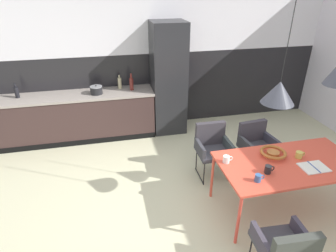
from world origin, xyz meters
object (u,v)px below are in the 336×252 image
(refrigerator_column, at_px, (168,79))
(mug_glass_clear, at_px, (268,169))
(bottle_wine_green, at_px, (17,92))
(armchair_far_side, at_px, (287,247))
(bottle_spice_small, at_px, (120,83))
(pendant_lamp_over_table_near, at_px, (279,92))
(armchair_head_of_table, at_px, (212,144))
(armchair_by_stool, at_px, (256,141))
(mug_short_terracotta, at_px, (299,155))
(open_book, at_px, (314,167))
(fruit_bowl, at_px, (273,153))
(mug_tall_blue, at_px, (227,159))
(cooking_pot, at_px, (96,90))
(mug_wide_latte, at_px, (258,178))
(bottle_vinegar_dark, at_px, (131,83))
(dining_table, at_px, (289,165))

(refrigerator_column, relative_size, mug_glass_clear, 17.19)
(bottle_wine_green, bearing_deg, armchair_far_side, -49.37)
(armchair_far_side, height_order, bottle_spice_small, bottle_spice_small)
(bottle_wine_green, distance_m, pendant_lamp_over_table_near, 4.27)
(armchair_head_of_table, bearing_deg, refrigerator_column, -78.15)
(refrigerator_column, relative_size, armchair_far_side, 2.83)
(armchair_by_stool, xyz_separation_m, mug_short_terracotta, (0.11, -0.83, 0.26))
(open_book, relative_size, mug_glass_clear, 2.59)
(fruit_bowl, xyz_separation_m, bottle_spice_small, (-1.73, 2.52, 0.23))
(armchair_far_side, bearing_deg, open_book, 46.95)
(armchair_by_stool, relative_size, bottle_spice_small, 2.97)
(open_book, relative_size, bottle_spice_small, 1.19)
(bottle_spice_small, bearing_deg, refrigerator_column, -8.87)
(armchair_far_side, distance_m, mug_short_terracotta, 1.29)
(mug_tall_blue, height_order, bottle_spice_small, bottle_spice_small)
(cooking_pot, xyz_separation_m, pendant_lamp_over_table_near, (1.95, -2.52, 0.71))
(open_book, height_order, mug_wide_latte, mug_wide_latte)
(open_book, relative_size, bottle_vinegar_dark, 1.01)
(refrigerator_column, xyz_separation_m, open_book, (1.16, -2.72, -0.32))
(armchair_by_stool, distance_m, cooking_pot, 2.88)
(dining_table, distance_m, bottle_wine_green, 4.50)
(mug_wide_latte, bearing_deg, armchair_head_of_table, 93.44)
(armchair_far_side, height_order, fruit_bowl, fruit_bowl)
(bottle_vinegar_dark, bearing_deg, armchair_by_stool, -44.54)
(armchair_head_of_table, xyz_separation_m, pendant_lamp_over_table_near, (0.29, -0.96, 1.14))
(refrigerator_column, distance_m, pendant_lamp_over_table_near, 2.71)
(bottle_spice_small, bearing_deg, fruit_bowl, -55.43)
(open_book, xyz_separation_m, mug_glass_clear, (-0.59, 0.03, 0.04))
(dining_table, relative_size, bottle_spice_small, 6.53)
(open_book, xyz_separation_m, bottle_spice_small, (-2.07, 2.86, 0.27))
(armchair_by_stool, relative_size, mug_short_terracotta, 6.22)
(bottle_wine_green, xyz_separation_m, pendant_lamp_over_table_near, (3.30, -2.63, 0.68))
(armchair_by_stool, distance_m, mug_wide_latte, 1.33)
(armchair_head_of_table, relative_size, fruit_bowl, 2.50)
(refrigerator_column, bearing_deg, armchair_by_stool, -58.63)
(mug_glass_clear, xyz_separation_m, bottle_vinegar_dark, (-1.27, 2.72, 0.24))
(dining_table, height_order, pendant_lamp_over_table_near, pendant_lamp_over_table_near)
(pendant_lamp_over_table_near, bearing_deg, mug_tall_blue, 155.57)
(armchair_head_of_table, height_order, mug_short_terracotta, armchair_head_of_table)
(armchair_far_side, height_order, pendant_lamp_over_table_near, pendant_lamp_over_table_near)
(dining_table, height_order, mug_glass_clear, mug_glass_clear)
(refrigerator_column, height_order, armchair_head_of_table, refrigerator_column)
(dining_table, height_order, bottle_wine_green, bottle_wine_green)
(dining_table, relative_size, cooking_pot, 7.91)
(mug_short_terracotta, distance_m, bottle_spice_small, 3.33)
(mug_glass_clear, xyz_separation_m, bottle_wine_green, (-3.26, 2.75, 0.22))
(mug_tall_blue, bearing_deg, armchair_far_side, -81.61)
(refrigerator_column, distance_m, bottle_spice_small, 0.92)
(armchair_far_side, height_order, mug_short_terracotta, mug_short_terracotta)
(armchair_by_stool, xyz_separation_m, pendant_lamp_over_table_near, (-0.40, -0.92, 1.16))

